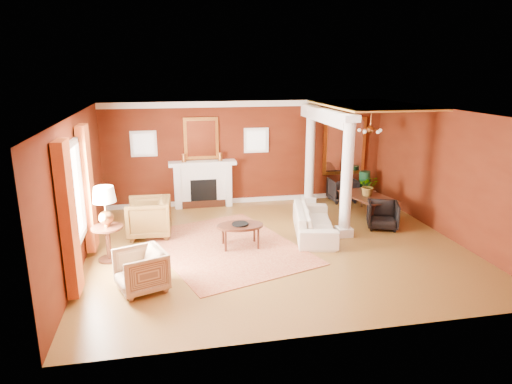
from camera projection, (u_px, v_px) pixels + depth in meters
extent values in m
plane|color=brown|center=(276.00, 246.00, 10.02)|extent=(8.00, 8.00, 0.00)
cube|color=#561D0B|center=(247.00, 153.00, 12.95)|extent=(8.00, 0.04, 2.90)
cube|color=#561D0B|center=(337.00, 242.00, 6.33)|extent=(8.00, 0.04, 2.90)
cube|color=#561D0B|center=(78.00, 192.00, 8.88)|extent=(0.04, 7.00, 2.90)
cube|color=#561D0B|center=(447.00, 174.00, 10.39)|extent=(0.04, 7.00, 2.90)
cube|color=white|center=(278.00, 113.00, 9.25)|extent=(8.00, 7.00, 0.04)
cube|color=white|center=(203.00, 185.00, 12.77)|extent=(1.60, 0.34, 1.20)
cube|color=black|center=(204.00, 192.00, 12.64)|extent=(0.72, 0.03, 0.70)
cube|color=black|center=(204.00, 204.00, 12.73)|extent=(1.20, 0.05, 0.20)
cube|color=white|center=(202.00, 163.00, 12.56)|extent=(1.85, 0.42, 0.10)
cube|color=white|center=(178.00, 187.00, 12.61)|extent=(0.16, 0.40, 1.20)
cube|color=white|center=(228.00, 184.00, 12.87)|extent=(0.16, 0.40, 1.20)
cube|color=gold|center=(201.00, 138.00, 12.55)|extent=(0.95, 0.06, 1.15)
cube|color=white|center=(201.00, 139.00, 12.51)|extent=(0.78, 0.02, 0.98)
cube|color=white|center=(144.00, 144.00, 12.29)|extent=(0.70, 0.06, 0.70)
cube|color=white|center=(144.00, 144.00, 12.26)|extent=(0.54, 0.02, 0.54)
cube|color=white|center=(256.00, 140.00, 12.87)|extent=(0.70, 0.06, 0.70)
cube|color=white|center=(256.00, 140.00, 12.84)|extent=(0.54, 0.02, 0.54)
cube|color=white|center=(72.00, 195.00, 8.29)|extent=(0.03, 1.30, 1.70)
cube|color=white|center=(66.00, 206.00, 7.64)|extent=(0.08, 0.10, 1.90)
cube|color=white|center=(81.00, 185.00, 8.96)|extent=(0.08, 0.10, 1.90)
cube|color=#B54F1F|center=(68.00, 220.00, 7.41)|extent=(0.18, 0.55, 2.60)
cube|color=#B54F1F|center=(87.00, 189.00, 9.30)|extent=(0.18, 0.55, 2.60)
cube|color=white|center=(344.00, 232.00, 10.60)|extent=(0.34, 0.34, 0.20)
cylinder|color=white|center=(347.00, 175.00, 10.24)|extent=(0.26, 0.26, 2.50)
cube|color=white|center=(350.00, 118.00, 9.91)|extent=(0.36, 0.36, 0.16)
cube|color=white|center=(309.00, 200.00, 13.15)|extent=(0.34, 0.34, 0.20)
cylinder|color=white|center=(310.00, 154.00, 12.80)|extent=(0.26, 0.26, 2.50)
cube|color=white|center=(312.00, 108.00, 12.46)|extent=(0.36, 0.36, 0.16)
cube|color=white|center=(325.00, 116.00, 11.45)|extent=(0.30, 3.20, 0.32)
cube|color=gold|center=(371.00, 105.00, 11.45)|extent=(2.30, 3.40, 0.04)
cube|color=gold|center=(344.00, 146.00, 13.43)|extent=(1.30, 0.06, 1.70)
cube|color=white|center=(345.00, 146.00, 13.40)|extent=(1.10, 0.02, 1.50)
cylinder|color=#A66934|center=(371.00, 117.00, 11.59)|extent=(0.02, 0.02, 0.65)
sphere|color=#A66934|center=(370.00, 130.00, 11.67)|extent=(0.20, 0.20, 0.20)
sphere|color=beige|center=(380.00, 130.00, 11.74)|extent=(0.09, 0.09, 0.09)
sphere|color=beige|center=(369.00, 129.00, 11.95)|extent=(0.09, 0.09, 0.09)
sphere|color=beige|center=(359.00, 130.00, 11.80)|extent=(0.09, 0.09, 0.09)
sphere|color=beige|center=(365.00, 132.00, 11.48)|extent=(0.09, 0.09, 0.09)
sphere|color=beige|center=(378.00, 132.00, 11.45)|extent=(0.09, 0.09, 0.09)
cube|color=white|center=(247.00, 104.00, 12.55)|extent=(8.00, 0.08, 0.16)
cube|color=white|center=(248.00, 200.00, 13.28)|extent=(8.00, 0.08, 0.12)
cube|color=maroon|center=(226.00, 247.00, 9.94)|extent=(3.82, 4.41, 0.01)
imported|color=#F0E2CA|center=(314.00, 217.00, 10.59)|extent=(1.09, 2.26, 0.85)
imported|color=black|center=(149.00, 216.00, 10.49)|extent=(0.94, 1.00, 0.99)
imported|color=#CCB388|center=(141.00, 269.00, 7.93)|extent=(0.97, 1.00, 0.81)
cylinder|color=black|center=(240.00, 226.00, 9.84)|extent=(1.01, 1.01, 0.05)
cylinder|color=black|center=(226.00, 242.00, 9.63)|extent=(0.05, 0.05, 0.45)
cylinder|color=black|center=(258.00, 239.00, 9.76)|extent=(0.05, 0.05, 0.45)
cylinder|color=black|center=(223.00, 235.00, 10.05)|extent=(0.05, 0.05, 0.45)
cylinder|color=black|center=(254.00, 232.00, 10.18)|extent=(0.05, 0.05, 0.45)
imported|color=black|center=(236.00, 219.00, 9.83)|extent=(0.17, 0.06, 0.24)
cylinder|color=black|center=(110.00, 259.00, 9.27)|extent=(0.45, 0.45, 0.04)
cylinder|color=black|center=(109.00, 244.00, 9.19)|extent=(0.10, 0.10, 0.70)
cylinder|color=black|center=(107.00, 228.00, 9.09)|extent=(0.62, 0.62, 0.04)
sphere|color=#A66934|center=(106.00, 218.00, 9.04)|extent=(0.29, 0.29, 0.29)
cylinder|color=#A66934|center=(105.00, 208.00, 8.98)|extent=(0.03, 0.03, 0.31)
cone|color=beige|center=(104.00, 194.00, 8.91)|extent=(0.45, 0.45, 0.31)
imported|color=black|center=(368.00, 200.00, 11.95)|extent=(0.86, 1.65, 0.87)
imported|color=black|center=(383.00, 214.00, 11.03)|extent=(0.89, 0.87, 0.73)
imported|color=black|center=(342.00, 189.00, 13.27)|extent=(0.73, 0.69, 0.75)
sphere|color=#123A1F|center=(364.00, 194.00, 13.45)|extent=(0.36, 0.36, 0.36)
cylinder|color=#123A1F|center=(364.00, 186.00, 13.38)|extent=(0.33, 0.33, 0.86)
imported|color=#26591E|center=(369.00, 176.00, 11.76)|extent=(0.62, 0.65, 0.42)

